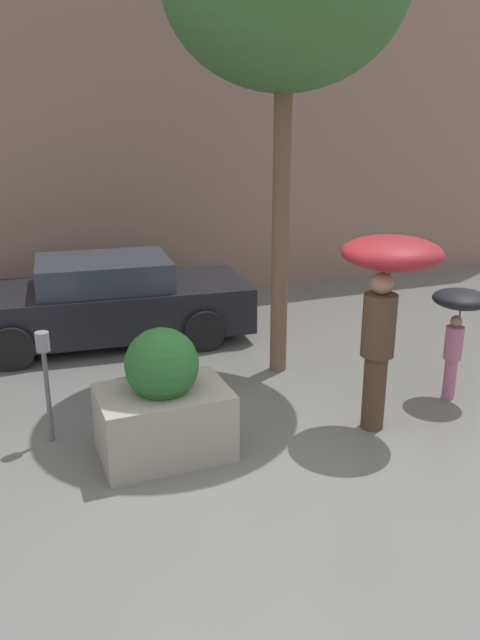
{
  "coord_description": "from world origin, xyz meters",
  "views": [
    {
      "loc": [
        -2.09,
        -4.69,
        3.27
      ],
      "look_at": [
        0.41,
        1.6,
        1.05
      ],
      "focal_mm": 35.0,
      "sensor_mm": 36.0,
      "label": 1
    }
  ],
  "objects_px": {
    "planter_box": "(163,403)",
    "parked_car_near": "(106,302)",
    "person_adult": "(388,280)",
    "parking_meter": "(45,364)",
    "person_child": "(459,313)"
  },
  "relations": [
    {
      "from": "planter_box",
      "to": "person_child",
      "type": "xyz_separation_m",
      "value": [
        3.61,
        0.04,
        0.51
      ]
    },
    {
      "from": "person_child",
      "to": "parking_meter",
      "type": "distance_m",
      "value": 4.71
    },
    {
      "from": "person_child",
      "to": "planter_box",
      "type": "bearing_deg",
      "value": 151.58
    },
    {
      "from": "planter_box",
      "to": "person_child",
      "type": "height_order",
      "value": "person_child"
    },
    {
      "from": "person_child",
      "to": "parked_car_near",
      "type": "xyz_separation_m",
      "value": [
        -3.54,
        3.6,
        -0.47
      ]
    },
    {
      "from": "planter_box",
      "to": "parking_meter",
      "type": "relative_size",
      "value": 1.1
    },
    {
      "from": "person_child",
      "to": "parking_meter",
      "type": "bearing_deg",
      "value": 142.97
    },
    {
      "from": "person_adult",
      "to": "parking_meter",
      "type": "distance_m",
      "value": 3.62
    },
    {
      "from": "planter_box",
      "to": "parked_car_near",
      "type": "xyz_separation_m",
      "value": [
        0.08,
        3.64,
        0.04
      ]
    },
    {
      "from": "parked_car_near",
      "to": "planter_box",
      "type": "bearing_deg",
      "value": -175.61
    },
    {
      "from": "person_child",
      "to": "parked_car_near",
      "type": "relative_size",
      "value": 0.3
    },
    {
      "from": "person_adult",
      "to": "parked_car_near",
      "type": "bearing_deg",
      "value": 93.99
    },
    {
      "from": "planter_box",
      "to": "parked_car_near",
      "type": "relative_size",
      "value": 0.3
    },
    {
      "from": "person_adult",
      "to": "person_child",
      "type": "bearing_deg",
      "value": -13.34
    },
    {
      "from": "person_child",
      "to": "parking_meter",
      "type": "height_order",
      "value": "person_child"
    }
  ]
}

